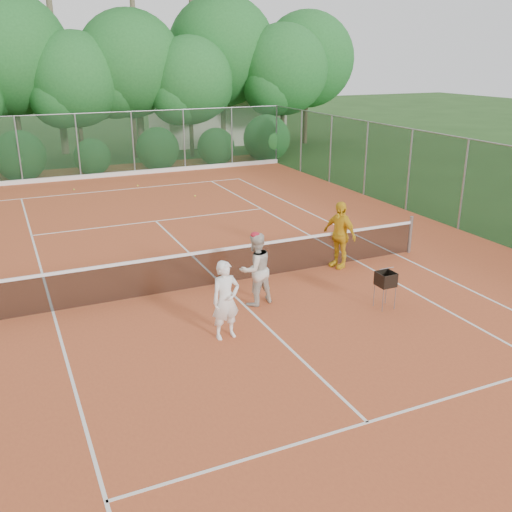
% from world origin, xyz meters
% --- Properties ---
extents(ground, '(120.00, 120.00, 0.00)m').
position_xyz_m(ground, '(0.00, 0.00, 0.00)').
color(ground, '#224518').
rests_on(ground, ground).
extents(clay_court, '(18.00, 36.00, 0.02)m').
position_xyz_m(clay_court, '(0.00, 0.00, 0.01)').
color(clay_court, '#BB532B').
rests_on(clay_court, ground).
extents(club_building, '(8.00, 5.00, 3.00)m').
position_xyz_m(club_building, '(9.00, 24.00, 1.50)').
color(club_building, beige).
rests_on(club_building, ground).
extents(tennis_net, '(11.97, 0.10, 1.10)m').
position_xyz_m(tennis_net, '(0.00, 0.00, 0.53)').
color(tennis_net, gray).
rests_on(tennis_net, clay_court).
extents(player_white, '(0.63, 0.44, 1.66)m').
position_xyz_m(player_white, '(-0.96, -2.75, 0.85)').
color(player_white, white).
rests_on(player_white, clay_court).
extents(player_center_grp, '(0.96, 0.81, 1.76)m').
position_xyz_m(player_center_grp, '(0.28, -1.46, 0.89)').
color(player_center_grp, beige).
rests_on(player_center_grp, clay_court).
extents(player_yellow, '(0.74, 1.16, 1.84)m').
position_xyz_m(player_yellow, '(3.39, -0.14, 0.94)').
color(player_yellow, gold).
rests_on(player_yellow, clay_court).
extents(ball_hopper, '(0.38, 0.38, 0.87)m').
position_xyz_m(ball_hopper, '(2.89, -2.90, 0.71)').
color(ball_hopper, gray).
rests_on(ball_hopper, clay_court).
extents(stray_ball_a, '(0.07, 0.07, 0.07)m').
position_xyz_m(stray_ball_a, '(-1.94, 12.62, 0.05)').
color(stray_ball_a, '#ADCC2F').
rests_on(stray_ball_a, clay_court).
extents(stray_ball_b, '(0.07, 0.07, 0.07)m').
position_xyz_m(stray_ball_b, '(0.76, 12.25, 0.05)').
color(stray_ball_b, yellow).
rests_on(stray_ball_b, clay_court).
extents(stray_ball_c, '(0.07, 0.07, 0.07)m').
position_xyz_m(stray_ball_c, '(2.44, 9.30, 0.05)').
color(stray_ball_c, yellow).
rests_on(stray_ball_c, clay_court).
extents(court_markings, '(11.03, 23.83, 0.01)m').
position_xyz_m(court_markings, '(0.00, 0.00, 0.02)').
color(court_markings, white).
rests_on(court_markings, clay_court).
extents(fence_back, '(18.07, 0.07, 3.00)m').
position_xyz_m(fence_back, '(0.00, 15.00, 1.52)').
color(fence_back, '#19381E').
rests_on(fence_back, clay_court).
extents(tropical_treeline, '(32.10, 8.49, 15.03)m').
position_xyz_m(tropical_treeline, '(1.43, 20.22, 5.11)').
color(tropical_treeline, brown).
rests_on(tropical_treeline, ground).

